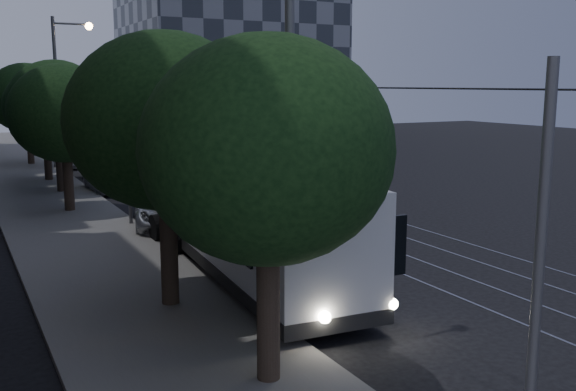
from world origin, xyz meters
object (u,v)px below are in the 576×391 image
Objects in this scene: car_white_c at (112,165)px; streetlamp_near at (307,59)px; pickup_silver at (166,208)px; car_white_d at (70,158)px; car_white_b at (116,168)px; trolleybus at (240,214)px; car_white_a at (106,179)px; streetlamp_far at (64,83)px.

car_white_c is 28.75m from streetlamp_near.
pickup_silver is 1.44× the size of car_white_d.
car_white_c is (0.11, 1.58, -0.01)m from car_white_b.
trolleybus reaches higher than car_white_c.
car_white_c is (1.17, 22.46, -1.07)m from trolleybus.
car_white_a is at bearing -79.98° from car_white_d.
pickup_silver is at bearing 95.12° from trolleybus.
car_white_a is at bearing 95.65° from trolleybus.
streetlamp_far reaches higher than trolleybus.
car_white_b is 0.53× the size of streetlamp_far.
streetlamp_far is (-0.61, 27.22, -0.48)m from streetlamp_near.
car_white_b is at bearing -68.01° from car_white_d.
car_white_b is at bearing 91.27° from trolleybus.
streetlamp_near reaches higher than trolleybus.
car_white_b is 0.49× the size of streetlamp_near.
streetlamp_near is (-2.08, -28.15, 5.47)m from car_white_c.
pickup_silver is 1.32× the size of car_white_a.
car_white_b is 5.65m from streetlamp_far.
car_white_c is at bearing 91.19° from trolleybus.
car_white_a is (-0.31, 9.53, -0.05)m from pickup_silver.
car_white_a is 4.47m from car_white_b.
pickup_silver is at bearing -118.96° from car_white_b.
streetlamp_far is at bearing -89.73° from car_white_d.
streetlamp_far is at bearing 141.92° from car_white_b.
trolleybus is 3.17× the size of car_white_a.
car_white_b is at bearing 85.76° from streetlamp_near.
pickup_silver reaches higher than car_white_b.
pickup_silver is 0.52× the size of streetlamp_near.
trolleybus is at bearing -116.97° from car_white_b.
car_white_d is at bearing 95.06° from trolleybus.
pickup_silver is at bearing -79.12° from car_white_d.
car_white_b is 1.34× the size of car_white_d.
streetlamp_near is 1.09× the size of streetlamp_far.
car_white_d is (-1.49, 7.01, -0.09)m from car_white_b.
trolleybus reaches higher than car_white_d.
streetlamp_far is at bearing -151.95° from car_white_c.
car_white_c is (1.60, 5.79, 0.02)m from car_white_a.
streetlamp_near is at bearing -79.61° from pickup_silver.
car_white_b reaches higher than car_white_a.
car_white_c is 0.42× the size of streetlamp_near.
pickup_silver is 15.38m from car_white_c.
car_white_d is at bearing 86.47° from car_white_a.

